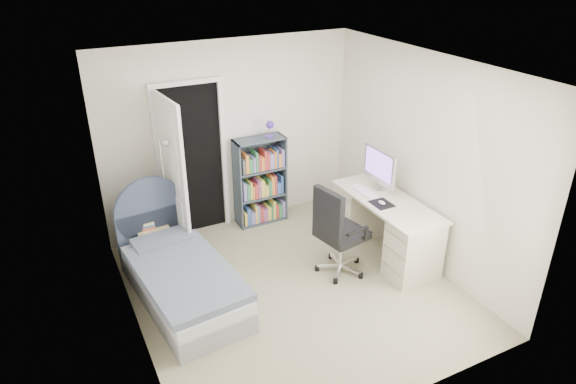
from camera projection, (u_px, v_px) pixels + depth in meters
name	position (u px, v px, depth m)	size (l,w,h in m)	color
room_shell	(294.00, 190.00, 5.28)	(3.50, 3.70, 2.60)	gray
door	(180.00, 170.00, 6.26)	(0.92, 0.83, 2.06)	black
bed	(181.00, 277.00, 5.59)	(1.04, 1.91, 1.13)	gray
nightstand	(151.00, 233.00, 6.21)	(0.38, 0.38, 0.56)	#D1BC81
floor_lamp	(170.00, 211.00, 6.16)	(0.22, 0.22, 1.55)	silver
bookcase	(261.00, 184.00, 7.00)	(0.69, 0.29, 1.45)	#3D4853
desk	(385.00, 224.00, 6.31)	(0.62, 1.55, 1.27)	beige
office_chair	(336.00, 228.00, 5.83)	(0.60, 0.62, 1.12)	silver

